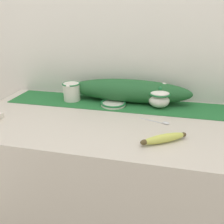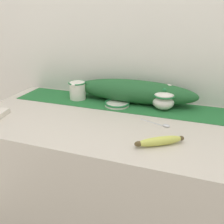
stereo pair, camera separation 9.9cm
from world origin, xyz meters
name	(u,v)px [view 1 (the left image)]	position (x,y,z in m)	size (l,w,h in m)	color
countertop	(120,188)	(0.00, 0.00, 0.44)	(1.53, 0.66, 0.87)	beige
back_wall	(133,43)	(0.00, 0.35, 1.20)	(2.33, 0.04, 2.40)	silver
table_runner	(128,105)	(0.00, 0.20, 0.87)	(1.40, 0.23, 0.00)	#236B33
cream_pitcher	(72,91)	(-0.34, 0.21, 0.93)	(0.10, 0.12, 0.11)	white
sugar_bowl	(159,98)	(0.17, 0.20, 0.93)	(0.12, 0.12, 0.12)	white
small_dish	(113,104)	(-0.08, 0.17, 0.88)	(0.14, 0.14, 0.02)	white
banana	(164,138)	(0.20, -0.17, 0.89)	(0.19, 0.13, 0.04)	#CCD156
spoon	(163,123)	(0.20, 0.00, 0.88)	(0.15, 0.06, 0.01)	silver
poinsettia_garland	(129,91)	(0.00, 0.25, 0.94)	(0.71, 0.15, 0.13)	#235B2D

